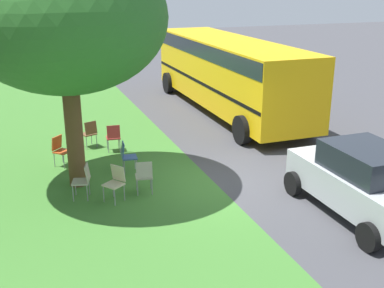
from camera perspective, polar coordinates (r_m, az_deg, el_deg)
The scene contains 12 objects.
ground at distance 12.81m, azimuth 3.61°, elevation -4.57°, with size 80.00×80.00×0.00m, color #424247.
grass_verge at distance 11.99m, azimuth -10.65°, elevation -6.60°, with size 48.00×6.00×0.01m, color #3D752D.
street_tree at distance 12.01m, azimuth -14.90°, elevation 14.25°, with size 4.89×4.89×6.07m.
chair_0 at distance 11.73m, azimuth -9.09°, elevation -4.32°, with size 0.58×0.58×0.88m.
chair_1 at distance 12.00m, azimuth -5.72°, elevation -3.63°, with size 0.49×0.48×0.88m.
chair_2 at distance 15.07m, azimuth -9.33°, elevation 0.97°, with size 0.46×0.45×0.88m.
chair_3 at distance 11.99m, azimuth -12.78°, elevation -4.04°, with size 0.51×0.52×0.88m.
chair_4 at distance 13.38m, azimuth -7.76°, elevation -1.28°, with size 0.46×0.46×0.88m.
chair_5 at distance 14.26m, azimuth -15.39°, elevation -0.52°, with size 0.59×0.59×0.88m.
chair_6 at distance 15.58m, azimuth -12.09°, elevation 1.40°, with size 0.54×0.53×0.88m.
parked_car at distance 11.46m, azimuth 19.59°, elevation -4.09°, with size 3.70×1.92×1.65m.
school_bus at distance 19.42m, azimuth 4.28°, elevation 8.98°, with size 10.40×2.80×2.88m.
Camera 1 is at (-10.73, 4.80, 5.11)m, focal length 44.87 mm.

